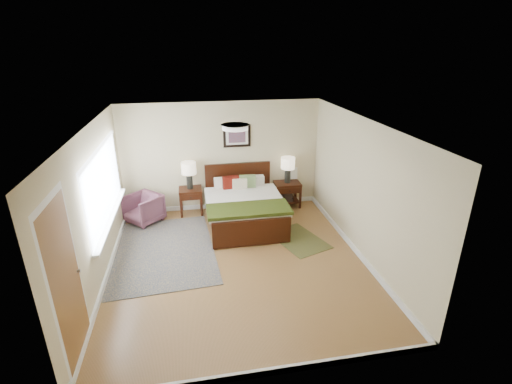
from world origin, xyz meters
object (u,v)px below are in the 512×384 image
(bed, at_px, (244,203))
(lamp_right, at_px, (288,165))
(armchair, at_px, (143,209))
(lamp_left, at_px, (189,171))
(rug_persian, at_px, (163,251))
(nightstand_left, at_px, (191,194))
(nightstand_right, at_px, (287,192))

(bed, xyz_separation_m, lamp_right, (1.16, 0.75, 0.53))
(lamp_right, height_order, armchair, lamp_right)
(lamp_left, height_order, rug_persian, lamp_left)
(bed, bearing_deg, rug_persian, -152.77)
(bed, relative_size, nightstand_left, 3.25)
(nightstand_right, distance_m, rug_persian, 3.30)
(bed, bearing_deg, armchair, 167.48)
(bed, relative_size, lamp_left, 3.26)
(nightstand_right, relative_size, rug_persian, 0.23)
(lamp_right, distance_m, rug_persian, 3.44)
(lamp_right, bearing_deg, bed, -147.14)
(bed, xyz_separation_m, rug_persian, (-1.70, -0.87, -0.49))
(bed, relative_size, nightstand_right, 3.29)
(nightstand_left, relative_size, lamp_left, 1.00)
(bed, distance_m, lamp_right, 1.47)
(bed, height_order, lamp_left, lamp_left)
(nightstand_right, xyz_separation_m, armchair, (-3.31, -0.26, -0.05))
(nightstand_right, bearing_deg, lamp_left, 179.69)
(lamp_right, height_order, rug_persian, lamp_right)
(bed, height_order, rug_persian, bed)
(nightstand_left, relative_size, lamp_right, 1.00)
(bed, height_order, nightstand_left, bed)
(bed, height_order, armchair, bed)
(lamp_right, bearing_deg, lamp_left, 180.00)
(nightstand_left, distance_m, nightstand_right, 2.28)
(nightstand_left, xyz_separation_m, lamp_right, (2.27, 0.02, 0.54))
(bed, xyz_separation_m, lamp_left, (-1.12, 0.75, 0.54))
(rug_persian, bearing_deg, nightstand_right, 25.61)
(nightstand_left, relative_size, nightstand_right, 1.01)
(lamp_left, height_order, lamp_right, lamp_left)
(lamp_left, relative_size, rug_persian, 0.23)
(lamp_left, bearing_deg, nightstand_right, -0.31)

